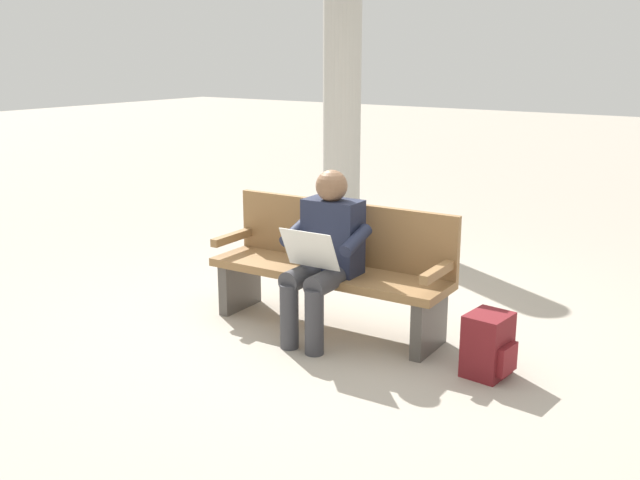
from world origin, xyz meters
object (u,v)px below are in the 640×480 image
(bench_near, at_px, (333,265))
(person_seated, at_px, (324,251))
(backpack, at_px, (488,345))
(support_pillar, at_px, (342,84))

(bench_near, xyz_separation_m, person_seated, (-0.08, 0.23, 0.17))
(backpack, distance_m, support_pillar, 4.47)
(bench_near, distance_m, person_seated, 0.30)
(bench_near, distance_m, backpack, 1.31)
(person_seated, bearing_deg, bench_near, -72.14)
(bench_near, height_order, person_seated, person_seated)
(bench_near, bearing_deg, person_seated, 107.86)
(person_seated, xyz_separation_m, backpack, (-1.19, -0.06, -0.43))
(person_seated, bearing_deg, support_pillar, -61.31)
(bench_near, height_order, backpack, bench_near)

